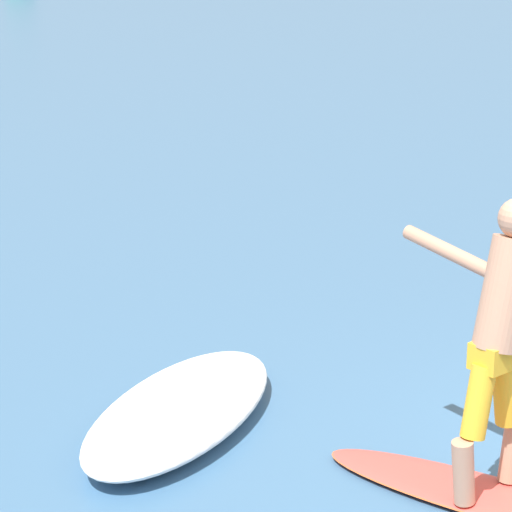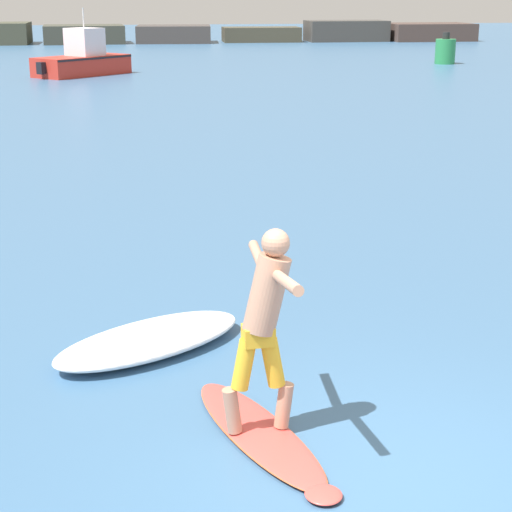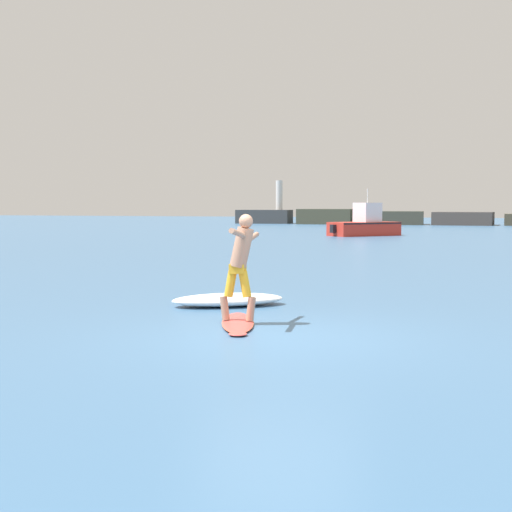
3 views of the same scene
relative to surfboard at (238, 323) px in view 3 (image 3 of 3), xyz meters
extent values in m
plane|color=#3A6288|center=(0.93, -0.87, -0.03)|extent=(200.00, 200.00, 0.00)
cube|color=#3B3D3F|center=(-17.94, 61.13, 0.68)|extent=(5.75, 3.44, 1.43)
cube|color=#434434|center=(-11.18, 61.13, 0.74)|extent=(5.57, 4.67, 1.54)
cube|color=#3F4035|center=(-4.41, 61.13, 0.63)|extent=(6.19, 4.91, 1.33)
cube|color=#433D39|center=(2.35, 61.13, 0.60)|extent=(5.86, 4.77, 1.27)
cylinder|color=silver|center=(-16.32, 61.13, 2.95)|extent=(0.70, 0.70, 3.07)
ellipsoid|color=#E04A42|center=(-0.01, 0.04, 0.00)|extent=(1.19, 2.20, 0.06)
ellipsoid|color=#E04A42|center=(0.34, -1.00, 0.00)|extent=(0.37, 0.38, 0.06)
ellipsoid|color=#DB5B2D|center=(-0.01, 0.04, 0.00)|extent=(1.21, 2.21, 0.03)
cone|color=black|center=(-0.30, 0.87, -0.09)|extent=(0.06, 0.06, 0.14)
cone|color=black|center=(-0.39, 0.68, -0.09)|extent=(0.06, 0.06, 0.14)
cone|color=black|center=(-0.11, 0.77, -0.09)|extent=(0.06, 0.06, 0.14)
cylinder|color=tan|center=(0.22, 0.05, 0.24)|extent=(0.19, 0.14, 0.42)
cylinder|color=gold|center=(0.11, 0.05, 0.66)|extent=(0.24, 0.17, 0.46)
cylinder|color=tan|center=(-0.24, 0.02, 0.24)|extent=(0.19, 0.14, 0.42)
cylinder|color=gold|center=(-0.14, 0.03, 0.66)|extent=(0.24, 0.17, 0.46)
cube|color=gold|center=(-0.01, 0.04, 0.91)|extent=(0.27, 0.22, 0.16)
cylinder|color=tan|center=(0.06, 0.04, 1.27)|extent=(0.44, 0.31, 0.70)
sphere|color=tan|center=(0.13, 0.05, 1.71)|extent=(0.24, 0.24, 0.24)
cylinder|color=tan|center=(0.07, 0.53, 1.41)|extent=(0.13, 0.70, 0.21)
cylinder|color=tan|center=(0.15, -0.44, 1.53)|extent=(0.14, 0.70, 0.20)
cube|color=red|center=(-3.24, 34.66, 0.41)|extent=(4.56, 4.57, 0.88)
cone|color=red|center=(-1.42, 36.49, 0.41)|extent=(1.18, 1.18, 0.88)
cube|color=black|center=(-3.24, 34.66, 0.78)|extent=(4.57, 4.58, 0.08)
cube|color=silver|center=(-3.07, 34.84, 1.47)|extent=(1.93, 1.93, 1.24)
cube|color=#232D38|center=(-2.60, 35.31, 1.62)|extent=(0.84, 0.83, 0.62)
cylinder|color=silver|center=(-3.07, 34.84, 2.54)|extent=(0.06, 0.06, 0.90)
cube|color=black|center=(-4.93, 32.97, 0.45)|extent=(0.45, 0.45, 0.52)
ellipsoid|color=white|center=(-0.91, 2.04, 0.09)|extent=(2.42, 1.99, 0.25)
camera|label=1|loc=(-5.07, -4.43, 3.49)|focal=85.00mm
camera|label=2|loc=(-0.98, -6.57, 3.68)|focal=60.00mm
camera|label=3|loc=(3.87, -11.28, 2.00)|focal=50.00mm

